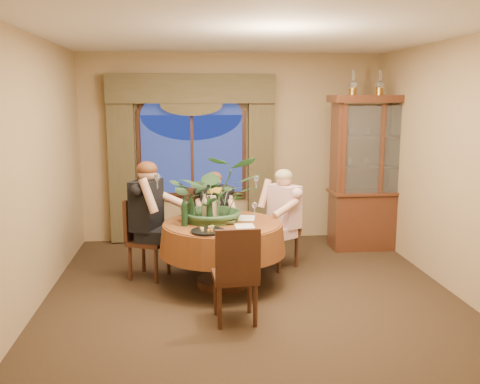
{
  "coord_description": "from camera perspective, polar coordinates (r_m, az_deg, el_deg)",
  "views": [
    {
      "loc": [
        -0.7,
        -5.54,
        2.16
      ],
      "look_at": [
        -0.09,
        0.38,
        1.1
      ],
      "focal_mm": 40.0,
      "sensor_mm": 36.0,
      "label": 1
    }
  ],
  "objects": [
    {
      "name": "oil_lamp_right",
      "position": [
        7.91,
        17.3,
        11.07
      ],
      "size": [
        0.11,
        0.11,
        0.34
      ],
      "primitive_type": null,
      "color": "#A5722D",
      "rests_on": "china_cabinet"
    },
    {
      "name": "swag_valance",
      "position": [
        7.89,
        -5.23,
        10.92
      ],
      "size": [
        2.45,
        0.16,
        0.42
      ],
      "primitive_type": null,
      "color": "#3E3721",
      "rests_on": "wall_back"
    },
    {
      "name": "wine_glass_person_pink",
      "position": [
        6.38,
        1.56,
        -1.85
      ],
      "size": [
        0.07,
        0.07,
        0.18
      ],
      "primitive_type": null,
      "color": "silver",
      "rests_on": "dining_table"
    },
    {
      "name": "person_scarf",
      "position": [
        7.07,
        -2.76,
        -2.62
      ],
      "size": [
        0.45,
        0.42,
        1.21
      ],
      "primitive_type": null,
      "rotation": [
        0.0,
        0.0,
        -3.1
      ],
      "color": "black",
      "rests_on": "floor"
    },
    {
      "name": "wine_glass_person_back",
      "position": [
        6.25,
        -6.09,
        -2.17
      ],
      "size": [
        0.07,
        0.07,
        0.18
      ],
      "primitive_type": null,
      "color": "silver",
      "rests_on": "dining_table"
    },
    {
      "name": "wall_right",
      "position": [
        6.32,
        22.01,
        2.45
      ],
      "size": [
        0.0,
        5.0,
        5.0
      ],
      "primitive_type": "plane",
      "rotation": [
        1.57,
        0.0,
        -1.57
      ],
      "color": "#947C58",
      "rests_on": "ground"
    },
    {
      "name": "tasting_paper_1",
      "position": [
        6.31,
        0.61,
        -2.79
      ],
      "size": [
        0.26,
        0.33,
        0.0
      ],
      "primitive_type": "cube",
      "rotation": [
        0.0,
        0.0,
        -0.18
      ],
      "color": "white",
      "rests_on": "dining_table"
    },
    {
      "name": "window",
      "position": [
        8.02,
        -5.13,
        3.89
      ],
      "size": [
        1.62,
        0.1,
        1.32
      ],
      "primitive_type": null,
      "color": "navy",
      "rests_on": "wall_back"
    },
    {
      "name": "stoneware_vase",
      "position": [
        6.18,
        -3.08,
        -1.74
      ],
      "size": [
        0.15,
        0.15,
        0.29
      ],
      "primitive_type": null,
      "color": "#9B7D63",
      "rests_on": "dining_table"
    },
    {
      "name": "ceiling",
      "position": [
        5.62,
        1.37,
        16.62
      ],
      "size": [
        5.0,
        5.0,
        0.0
      ],
      "primitive_type": "plane",
      "rotation": [
        3.14,
        0.0,
        0.0
      ],
      "color": "white",
      "rests_on": "wall_back"
    },
    {
      "name": "wine_bottle_0",
      "position": [
        5.93,
        -5.95,
        -2.08
      ],
      "size": [
        0.07,
        0.07,
        0.33
      ],
      "primitive_type": "cylinder",
      "color": "black",
      "rests_on": "dining_table"
    },
    {
      "name": "chair_back",
      "position": [
        6.53,
        -9.68,
        -4.97
      ],
      "size": [
        0.55,
        0.55,
        0.96
      ],
      "primitive_type": "cube",
      "rotation": [
        0.0,
        0.0,
        -1.97
      ],
      "color": "black",
      "rests_on": "floor"
    },
    {
      "name": "arched_transom",
      "position": [
        7.97,
        -5.22,
        9.48
      ],
      "size": [
        1.6,
        0.06,
        0.44
      ],
      "primitive_type": null,
      "color": "navy",
      "rests_on": "wall_back"
    },
    {
      "name": "china_cabinet",
      "position": [
        7.85,
        14.27,
        1.96
      ],
      "size": [
        1.35,
        0.54,
        2.19
      ],
      "primitive_type": "cube",
      "color": "#3D1E13",
      "rests_on": "floor"
    },
    {
      "name": "person_pink",
      "position": [
        6.75,
        4.73,
        -2.93
      ],
      "size": [
        0.61,
        0.62,
        1.29
      ],
      "primitive_type": null,
      "rotation": [
        0.0,
        0.0,
        -4.13
      ],
      "color": "#CEA5A8",
      "rests_on": "floor"
    },
    {
      "name": "drapery_left",
      "position": [
        8.04,
        -12.48,
        2.85
      ],
      "size": [
        0.38,
        0.14,
        2.32
      ],
      "primitive_type": "cube",
      "color": "#3E3721",
      "rests_on": "floor"
    },
    {
      "name": "wine_bottle_2",
      "position": [
        6.08,
        -3.81,
        -1.76
      ],
      "size": [
        0.07,
        0.07,
        0.33
      ],
      "primitive_type": "cylinder",
      "color": "tan",
      "rests_on": "dining_table"
    },
    {
      "name": "person_back",
      "position": [
        6.46,
        -9.91,
        -3.0
      ],
      "size": [
        0.62,
        0.65,
        1.43
      ],
      "primitive_type": null,
      "rotation": [
        0.0,
        0.0,
        -1.95
      ],
      "color": "black",
      "rests_on": "floor"
    },
    {
      "name": "chair_right",
      "position": [
        6.85,
        4.06,
        -4.14
      ],
      "size": [
        0.59,
        0.59,
        0.96
      ],
      "primitive_type": "cube",
      "rotation": [
        0.0,
        0.0,
        -4.03
      ],
      "color": "black",
      "rests_on": "floor"
    },
    {
      "name": "floor",
      "position": [
        5.99,
        1.25,
        -11.05
      ],
      "size": [
        5.0,
        5.0,
        0.0
      ],
      "primitive_type": "plane",
      "color": "black",
      "rests_on": "ground"
    },
    {
      "name": "wine_glass_person_scarf",
      "position": [
        6.55,
        -2.36,
        -1.54
      ],
      "size": [
        0.07,
        0.07,
        0.18
      ],
      "primitive_type": null,
      "color": "silver",
      "rests_on": "dining_table"
    },
    {
      "name": "centerpiece_plant",
      "position": [
        6.13,
        -2.67,
        2.97
      ],
      "size": [
        1.04,
        1.16,
        0.9
      ],
      "primitive_type": "imported",
      "color": "#305631",
      "rests_on": "dining_table"
    },
    {
      "name": "chair_back_right",
      "position": [
        7.08,
        -3.76,
        -3.66
      ],
      "size": [
        0.49,
        0.49,
        0.96
      ],
      "primitive_type": "cube",
      "rotation": [
        0.0,
        0.0,
        -2.97
      ],
      "color": "black",
      "rests_on": "floor"
    },
    {
      "name": "drapery_right",
      "position": [
        8.06,
        2.24,
        3.1
      ],
      "size": [
        0.38,
        0.14,
        2.32
      ],
      "primitive_type": "cube",
      "color": "#3E3721",
      "rests_on": "floor"
    },
    {
      "name": "chair_front_left",
      "position": [
        5.21,
        -0.54,
        -8.71
      ],
      "size": [
        0.44,
        0.44,
        0.96
      ],
      "primitive_type": "cube",
      "rotation": [
        0.0,
        0.0,
        0.05
      ],
      "color": "black",
      "rests_on": "floor"
    },
    {
      "name": "wine_bottle_1",
      "position": [
        5.98,
        -3.27,
        -1.95
      ],
      "size": [
        0.07,
        0.07,
        0.33
      ],
      "primitive_type": "cylinder",
      "color": "black",
      "rests_on": "dining_table"
    },
    {
      "name": "dining_table",
      "position": [
        6.2,
        -1.85,
        -6.64
      ],
      "size": [
        1.85,
        1.85,
        0.75
      ],
      "primitive_type": "cylinder",
      "rotation": [
        0.0,
        0.0,
        0.34
      ],
      "color": "maroon",
      "rests_on": "floor"
    },
    {
      "name": "tasting_paper_0",
      "position": [
        5.89,
        0.52,
        -3.72
      ],
      "size": [
        0.21,
        0.3,
        0.0
      ],
      "primitive_type": "cube",
      "rotation": [
        0.0,
        0.0,
        0.0
      ],
      "color": "white",
      "rests_on": "dining_table"
    },
    {
      "name": "oil_lamp_center",
      "position": [
        7.78,
        14.68,
        11.22
      ],
      "size": [
        0.11,
        0.11,
        0.34
      ],
      "primitive_type": null,
      "color": "#A5722D",
      "rests_on": "china_cabinet"
    },
    {
      "name": "wall_back",
      "position": [
        8.11,
        -0.89,
        4.71
      ],
      "size": [
        4.5,
        0.0,
        4.5
      ],
      "primitive_type": "plane",
      "rotation": [
        1.57,
        0.0,
        0.0
      ],
      "color": "#947C58",
      "rests_on": "ground"
    },
    {
      "name": "olive_bowl",
      "position": [
        6.03,
        -1.27,
        -3.2
      ],
      "size": [
        0.16,
        0.16,
        0.05
      ],
      "primitive_type": "imported",
      "color": "#47512C",
      "rests_on": "dining_table"
    },
    {
      "name": "oil_lamp_left",
      "position": [
        7.65,
        11.97,
        11.35
      ],
      "size": [
        0.11,
        0.11,
        0.34
      ],
      "primitive_type": null,
      "color": "#A5722D",
      "rests_on": "china_cabinet"
    },
    {
      "name": "cheese_platter",
      "position": [
        5.67,
        -3.45,
        -4.2
      ],
      "size": [
        0.36,
        0.36,
        0.02
      ],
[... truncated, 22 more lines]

